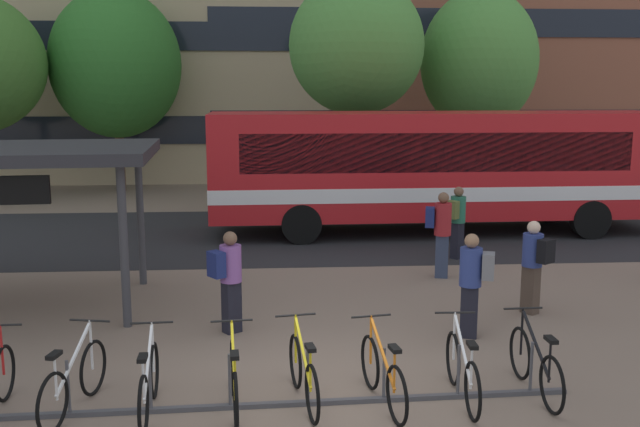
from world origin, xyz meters
The scene contains 20 objects.
ground centered at (0.00, 0.00, 0.00)m, with size 200.00×200.00×0.00m, color #7A6656.
bus_lane_asphalt centered at (0.00, 10.13, 0.00)m, with size 80.00×7.20×0.01m, color #232326.
city_bus centered at (3.80, 10.14, 1.78)m, with size 12.07×2.78×3.20m.
bike_rack centered at (-1.20, -0.19, 0.09)m, with size 8.47×0.43×0.70m.
parked_bicycle_white_2 centered at (-3.04, -0.15, 0.38)m, with size 0.55×1.70×0.99m.
parked_bicycle_white_3 centered at (-2.14, -0.29, 0.38)m, with size 0.52×1.72×0.99m.
parked_bicycle_yellow_4 centered at (-1.14, -0.28, 0.38)m, with size 0.52×1.72×0.99m.
parked_bicycle_yellow_5 centered at (-0.31, -0.11, 0.38)m, with size 0.52×1.71×0.99m.
parked_bicycle_orange_6 centered at (0.65, -0.21, 0.38)m, with size 0.52×1.71×0.99m.
parked_bicycle_white_7 centered at (1.65, -0.15, 0.38)m, with size 0.52×1.72×0.99m.
parked_bicycle_black_8 centered at (2.62, -0.04, 0.38)m, with size 0.52×1.72×0.99m.
commuter_navy_pack_0 centered at (-1.36, 2.53, 0.94)m, with size 0.60×0.56×1.63m.
commuter_navy_pack_2 centered at (2.73, 5.58, 1.02)m, with size 0.58×0.43×1.76m.
commuter_olive_pack_3 centered at (3.48, 7.13, 0.95)m, with size 0.59×0.58×1.65m.
commuter_grey_pack_4 centered at (2.39, 2.07, 0.95)m, with size 0.59×0.46×1.65m.
commuter_black_pack_5 centered at (3.76, 3.15, 0.93)m, with size 0.55×0.60×1.62m.
street_tree_0 centered at (6.54, 16.37, 4.75)m, with size 4.05×4.05×7.18m.
street_tree_1 centered at (-6.37, 18.56, 4.68)m, with size 4.75×4.75×7.38m.
street_tree_3 centered at (2.04, 14.65, 5.14)m, with size 4.31×4.31×7.34m.
building_centre_block centered at (3.71, 44.00, 6.00)m, with size 17.14×13.85×12.00m.
Camera 1 is at (-0.65, -8.21, 3.83)m, focal length 39.51 mm.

